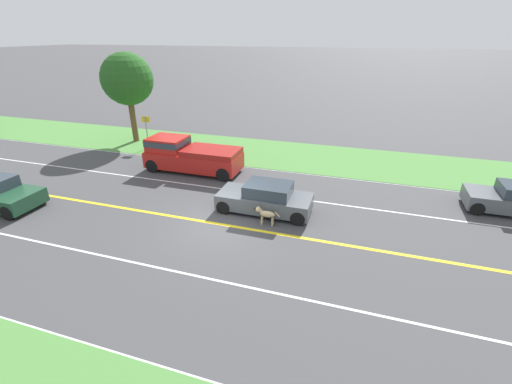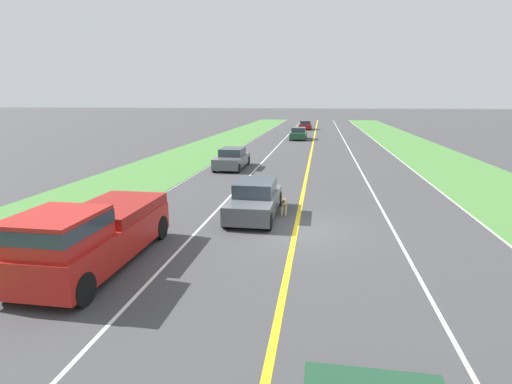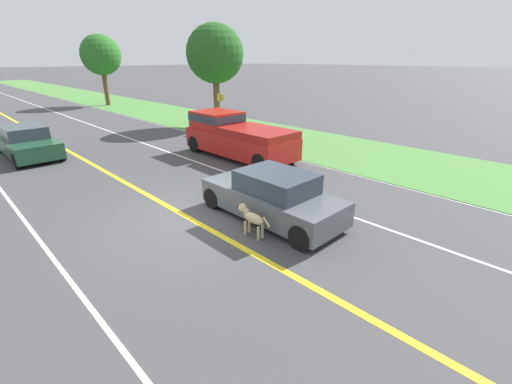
{
  "view_description": "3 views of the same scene",
  "coord_description": "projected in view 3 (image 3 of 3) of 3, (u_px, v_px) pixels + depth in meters",
  "views": [
    {
      "loc": [
        -11.89,
        -5.4,
        7.63
      ],
      "look_at": [
        1.89,
        -1.01,
        0.87
      ],
      "focal_mm": 24.0,
      "sensor_mm": 36.0,
      "label": 1
    },
    {
      "loc": [
        -0.76,
        13.96,
        4.63
      ],
      "look_at": [
        1.66,
        -1.1,
        1.08
      ],
      "focal_mm": 28.0,
      "sensor_mm": 36.0,
      "label": 2
    },
    {
      "loc": [
        -4.86,
        -7.67,
        4.37
      ],
      "look_at": [
        0.88,
        -1.75,
        1.12
      ],
      "focal_mm": 24.0,
      "sensor_mm": 36.0,
      "label": 3
    }
  ],
  "objects": [
    {
      "name": "ground_plane",
      "position": [
        192.0,
        220.0,
        9.87
      ],
      "size": [
        400.0,
        400.0,
        0.0
      ],
      "primitive_type": "plane",
      "color": "#424244"
    },
    {
      "name": "centre_divider_line",
      "position": [
        192.0,
        220.0,
        9.87
      ],
      "size": [
        0.18,
        160.0,
        0.01
      ],
      "primitive_type": "cube",
      "color": "yellow",
      "rests_on": "ground"
    },
    {
      "name": "lane_edge_line_right",
      "position": [
        331.0,
        169.0,
        14.4
      ],
      "size": [
        0.14,
        160.0,
        0.01
      ],
      "primitive_type": "cube",
      "color": "white",
      "rests_on": "ground"
    },
    {
      "name": "lane_dash_same_dir",
      "position": [
        275.0,
        189.0,
        12.14
      ],
      "size": [
        0.1,
        160.0,
        0.01
      ],
      "primitive_type": "cube",
      "color": "white",
      "rests_on": "ground"
    },
    {
      "name": "lane_dash_oncoming",
      "position": [
        60.0,
        268.0,
        7.6
      ],
      "size": [
        0.1,
        160.0,
        0.01
      ],
      "primitive_type": "cube",
      "color": "white",
      "rests_on": "ground"
    },
    {
      "name": "grass_verge_right",
      "position": [
        367.0,
        155.0,
        16.34
      ],
      "size": [
        6.0,
        160.0,
        0.03
      ],
      "primitive_type": "cube",
      "color": "#4C843D",
      "rests_on": "ground"
    },
    {
      "name": "ego_car",
      "position": [
        273.0,
        197.0,
        9.77
      ],
      "size": [
        1.81,
        4.31,
        1.42
      ],
      "color": "#51565B",
      "rests_on": "ground"
    },
    {
      "name": "dog",
      "position": [
        251.0,
        217.0,
        8.85
      ],
      "size": [
        0.26,
        1.18,
        0.83
      ],
      "rotation": [
        0.0,
        0.0,
        0.04
      ],
      "color": "#D1B784",
      "rests_on": "ground"
    },
    {
      "name": "pickup_truck",
      "position": [
        236.0,
        135.0,
        15.9
      ],
      "size": [
        2.13,
        5.69,
        1.96
      ],
      "color": "red",
      "rests_on": "ground"
    },
    {
      "name": "oncoming_car",
      "position": [
        27.0,
        142.0,
        16.0
      ],
      "size": [
        1.94,
        4.6,
        1.42
      ],
      "rotation": [
        0.0,
        0.0,
        3.14
      ],
      "color": "#1E472D",
      "rests_on": "ground"
    },
    {
      "name": "roadside_tree_right_near",
      "position": [
        215.0,
        54.0,
        22.01
      ],
      "size": [
        3.69,
        3.69,
        6.45
      ],
      "color": "brown",
      "rests_on": "ground"
    },
    {
      "name": "roadside_tree_right_far",
      "position": [
        101.0,
        55.0,
        31.93
      ],
      "size": [
        3.64,
        3.64,
        6.43
      ],
      "color": "brown",
      "rests_on": "ground"
    },
    {
      "name": "street_sign",
      "position": [
        221.0,
        108.0,
        21.01
      ],
      "size": [
        0.11,
        0.64,
        2.35
      ],
      "color": "gray",
      "rests_on": "ground"
    }
  ]
}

